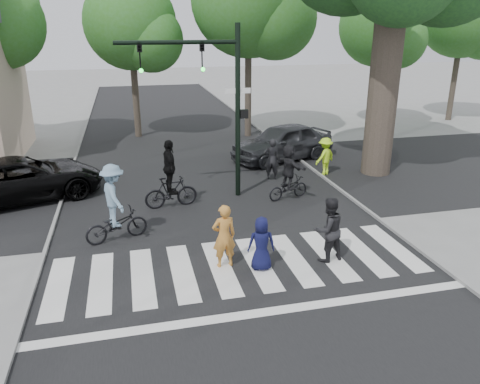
{
  "coord_description": "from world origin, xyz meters",
  "views": [
    {
      "loc": [
        -2.56,
        -9.56,
        5.96
      ],
      "look_at": [
        0.5,
        3.0,
        1.3
      ],
      "focal_mm": 35.0,
      "sensor_mm": 36.0,
      "label": 1
    }
  ],
  "objects_px": {
    "pedestrian_woman": "(224,236)",
    "pedestrian_child": "(261,244)",
    "cyclist_right": "(289,175)",
    "car_suv": "(22,179)",
    "traffic_signal": "(213,89)",
    "cyclist_left": "(115,208)",
    "pedestrian_adult": "(328,230)",
    "cyclist_mid": "(170,180)",
    "car_grey": "(282,142)"
  },
  "relations": [
    {
      "from": "cyclist_right",
      "to": "car_suv",
      "type": "height_order",
      "value": "cyclist_right"
    },
    {
      "from": "pedestrian_woman",
      "to": "pedestrian_child",
      "type": "relative_size",
      "value": 1.2
    },
    {
      "from": "traffic_signal",
      "to": "car_grey",
      "type": "height_order",
      "value": "traffic_signal"
    },
    {
      "from": "pedestrian_woman",
      "to": "cyclist_mid",
      "type": "distance_m",
      "value": 4.61
    },
    {
      "from": "pedestrian_child",
      "to": "car_grey",
      "type": "xyz_separation_m",
      "value": [
        3.8,
        9.68,
        0.12
      ]
    },
    {
      "from": "cyclist_left",
      "to": "traffic_signal",
      "type": "bearing_deg",
      "value": 39.78
    },
    {
      "from": "pedestrian_child",
      "to": "pedestrian_adult",
      "type": "relative_size",
      "value": 0.81
    },
    {
      "from": "cyclist_left",
      "to": "pedestrian_child",
      "type": "bearing_deg",
      "value": -36.04
    },
    {
      "from": "cyclist_mid",
      "to": "car_suv",
      "type": "bearing_deg",
      "value": 158.5
    },
    {
      "from": "traffic_signal",
      "to": "cyclist_mid",
      "type": "distance_m",
      "value": 3.42
    },
    {
      "from": "pedestrian_adult",
      "to": "cyclist_right",
      "type": "xyz_separation_m",
      "value": [
        0.52,
        4.64,
        0.02
      ]
    },
    {
      "from": "pedestrian_woman",
      "to": "pedestrian_child",
      "type": "distance_m",
      "value": 0.97
    },
    {
      "from": "pedestrian_adult",
      "to": "car_grey",
      "type": "xyz_separation_m",
      "value": [
        1.96,
        9.63,
        -0.05
      ]
    },
    {
      "from": "pedestrian_child",
      "to": "car_grey",
      "type": "distance_m",
      "value": 10.4
    },
    {
      "from": "traffic_signal",
      "to": "cyclist_right",
      "type": "relative_size",
      "value": 2.97
    },
    {
      "from": "pedestrian_child",
      "to": "cyclist_right",
      "type": "xyz_separation_m",
      "value": [
        2.36,
        4.69,
        0.19
      ]
    },
    {
      "from": "traffic_signal",
      "to": "pedestrian_adult",
      "type": "bearing_deg",
      "value": -69.98
    },
    {
      "from": "traffic_signal",
      "to": "pedestrian_child",
      "type": "bearing_deg",
      "value": -88.49
    },
    {
      "from": "pedestrian_adult",
      "to": "cyclist_mid",
      "type": "height_order",
      "value": "cyclist_mid"
    },
    {
      "from": "car_grey",
      "to": "pedestrian_child",
      "type": "bearing_deg",
      "value": -40.38
    },
    {
      "from": "cyclist_right",
      "to": "car_grey",
      "type": "bearing_deg",
      "value": 73.9
    },
    {
      "from": "cyclist_mid",
      "to": "cyclist_right",
      "type": "distance_m",
      "value": 4.17
    },
    {
      "from": "car_suv",
      "to": "car_grey",
      "type": "xyz_separation_m",
      "value": [
        10.67,
        2.8,
        0.06
      ]
    },
    {
      "from": "cyclist_left",
      "to": "pedestrian_adult",
      "type": "bearing_deg",
      "value": -25.28
    },
    {
      "from": "car_suv",
      "to": "cyclist_mid",
      "type": "bearing_deg",
      "value": -130.49
    },
    {
      "from": "cyclist_left",
      "to": "cyclist_mid",
      "type": "relative_size",
      "value": 0.97
    },
    {
      "from": "traffic_signal",
      "to": "cyclist_mid",
      "type": "height_order",
      "value": "traffic_signal"
    },
    {
      "from": "car_suv",
      "to": "traffic_signal",
      "type": "bearing_deg",
      "value": -120.63
    },
    {
      "from": "cyclist_left",
      "to": "car_grey",
      "type": "xyz_separation_m",
      "value": [
        7.4,
        7.06,
        -0.16
      ]
    },
    {
      "from": "traffic_signal",
      "to": "cyclist_left",
      "type": "height_order",
      "value": "traffic_signal"
    },
    {
      "from": "cyclist_right",
      "to": "car_suv",
      "type": "bearing_deg",
      "value": 166.67
    },
    {
      "from": "pedestrian_child",
      "to": "car_suv",
      "type": "bearing_deg",
      "value": -36.46
    },
    {
      "from": "traffic_signal",
      "to": "pedestrian_woman",
      "type": "height_order",
      "value": "traffic_signal"
    },
    {
      "from": "cyclist_mid",
      "to": "car_grey",
      "type": "bearing_deg",
      "value": 40.57
    },
    {
      "from": "car_suv",
      "to": "pedestrian_adult",
      "type": "bearing_deg",
      "value": -147.11
    },
    {
      "from": "traffic_signal",
      "to": "cyclist_mid",
      "type": "bearing_deg",
      "value": -159.69
    },
    {
      "from": "pedestrian_adult",
      "to": "cyclist_left",
      "type": "distance_m",
      "value": 6.02
    },
    {
      "from": "pedestrian_adult",
      "to": "cyclist_mid",
      "type": "bearing_deg",
      "value": -64.64
    },
    {
      "from": "traffic_signal",
      "to": "cyclist_mid",
      "type": "relative_size",
      "value": 2.54
    },
    {
      "from": "cyclist_mid",
      "to": "cyclist_right",
      "type": "height_order",
      "value": "cyclist_mid"
    },
    {
      "from": "cyclist_left",
      "to": "car_grey",
      "type": "height_order",
      "value": "cyclist_left"
    },
    {
      "from": "pedestrian_adult",
      "to": "car_suv",
      "type": "height_order",
      "value": "pedestrian_adult"
    },
    {
      "from": "traffic_signal",
      "to": "car_suv",
      "type": "height_order",
      "value": "traffic_signal"
    },
    {
      "from": "cyclist_left",
      "to": "car_suv",
      "type": "relative_size",
      "value": 0.41
    },
    {
      "from": "cyclist_right",
      "to": "traffic_signal",
      "type": "bearing_deg",
      "value": 162.25
    },
    {
      "from": "cyclist_right",
      "to": "car_suv",
      "type": "xyz_separation_m",
      "value": [
        -9.23,
        2.19,
        -0.13
      ]
    },
    {
      "from": "pedestrian_child",
      "to": "car_suv",
      "type": "xyz_separation_m",
      "value": [
        -6.87,
        6.88,
        0.06
      ]
    },
    {
      "from": "car_suv",
      "to": "cyclist_right",
      "type": "bearing_deg",
      "value": -122.32
    },
    {
      "from": "pedestrian_adult",
      "to": "car_grey",
      "type": "bearing_deg",
      "value": -113.13
    },
    {
      "from": "traffic_signal",
      "to": "car_grey",
      "type": "relative_size",
      "value": 1.22
    }
  ]
}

